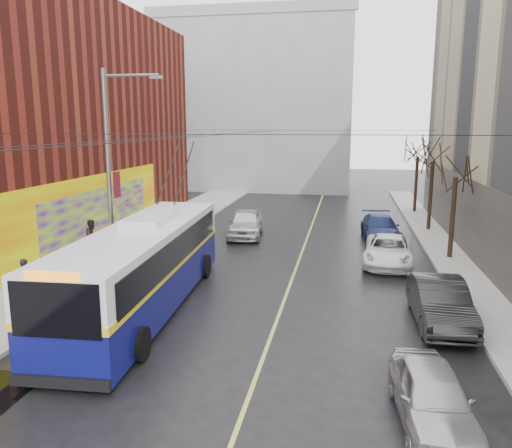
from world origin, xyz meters
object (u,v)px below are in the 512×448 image
Objects in this scene: following_car at (246,223)px; pedestrian_a at (26,280)px; tree_near at (457,161)px; parked_car_d at (380,228)px; parked_car_a at (432,396)px; parked_car_b at (440,302)px; tree_mid at (434,149)px; streetlight_pole at (112,169)px; tree_far at (418,146)px; pedestrian_b at (93,237)px; parked_car_c at (389,250)px; trolleybus at (144,265)px.

pedestrian_a reaches higher than following_car.
tree_near is 6.68m from parked_car_d.
tree_near is at bearing -40.14° from pedestrian_a.
parked_car_b is at bearing 74.55° from parked_car_a.
parked_car_a is (-3.20, -21.97, -4.59)m from tree_mid.
streetlight_pole is 5.54× the size of pedestrian_a.
tree_far is (0.00, 14.00, 0.17)m from tree_near.
pedestrian_b is at bearing -136.66° from tree_far.
tree_near is 1.64× the size of parked_car_a.
pedestrian_a is (-13.93, -8.18, 0.27)m from parked_car_c.
streetlight_pole reaches higher than pedestrian_b.
trolleybus is 16.23m from parked_car_d.
tree_far is 4.04× the size of pedestrian_a.
streetlight_pole is 2.31× the size of parked_car_a.
pedestrian_b is at bearing -142.24° from following_car.
parked_car_d is at bearing 96.02° from parked_car_c.
following_car is (-11.26, -10.53, -4.31)m from tree_far.
parked_car_a is at bearing -34.53° from trolleybus.
trolleybus is 12.80m from following_car.
tree_far is 23.36m from parked_car_b.
parked_car_d is at bearing 85.67° from parked_car_a.
pedestrian_a is 0.88× the size of pedestrian_b.
pedestrian_a is at bearing -178.15° from trolleybus.
streetlight_pole is 16.28m from tree_near.
tree_near is at bearing 21.62° from streetlight_pole.
pedestrian_a reaches higher than parked_car_b.
streetlight_pole is at bearing -7.53° from pedestrian_a.
trolleybus is 2.60× the size of following_car.
tree_near is 3.45× the size of pedestrian_b.
tree_far is at bearing 52.88° from streetlight_pole.
parked_car_b is 2.88× the size of pedestrian_a.
trolleybus is 3.26× the size of parked_car_a.
parked_car_c is (9.35, 7.80, -0.96)m from trolleybus.
parked_car_a is 6.23m from parked_car_b.
tree_mid is at bearing -25.31° from pedestrian_a.
streetlight_pole is 1.41× the size of tree_near.
streetlight_pole reaches higher than tree_near.
streetlight_pole is 1.85× the size of following_car.
parked_car_b is at bearing -97.19° from tree_mid.
tree_near reaches higher than trolleybus.
tree_near is 1.28× the size of parked_car_c.
tree_mid is 12.61m from following_car.
tree_far is 3.54× the size of pedestrian_b.
parked_car_a is 2.10× the size of pedestrian_b.
following_car is 2.63× the size of pedestrian_b.
pedestrian_b reaches higher than pedestrian_a.
tree_mid reaches higher than following_car.
pedestrian_a is (-15.07, -0.77, 0.19)m from parked_car_b.
tree_far is at bearing 90.00° from tree_near.
parked_car_b is 12.95m from parked_car_d.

